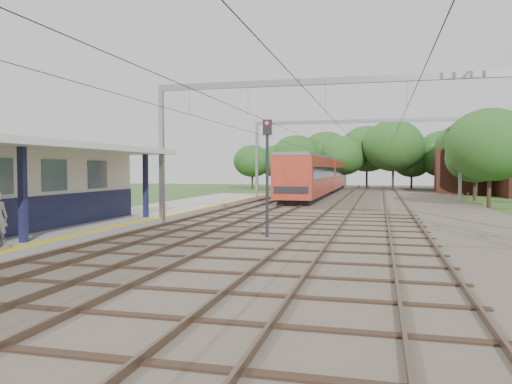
# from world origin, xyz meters

# --- Properties ---
(ground) EXTENTS (160.00, 160.00, 0.00)m
(ground) POSITION_xyz_m (0.00, 0.00, 0.00)
(ground) COLOR #2D4C1E
(ground) RESTS_ON ground
(ballast_bed) EXTENTS (18.00, 90.00, 0.10)m
(ballast_bed) POSITION_xyz_m (4.00, 30.00, 0.05)
(ballast_bed) COLOR #473D33
(ballast_bed) RESTS_ON ground
(platform) EXTENTS (5.00, 52.00, 0.35)m
(platform) POSITION_xyz_m (-7.50, 14.00, 0.17)
(platform) COLOR gray
(platform) RESTS_ON ground
(yellow_stripe) EXTENTS (0.45, 52.00, 0.01)m
(yellow_stripe) POSITION_xyz_m (-5.25, 14.00, 0.35)
(yellow_stripe) COLOR yellow
(yellow_stripe) RESTS_ON platform
(rail_tracks) EXTENTS (11.80, 88.00, 0.15)m
(rail_tracks) POSITION_xyz_m (1.50, 30.00, 0.18)
(rail_tracks) COLOR brown
(rail_tracks) RESTS_ON ballast_bed
(catenary_system) EXTENTS (17.22, 88.00, 7.00)m
(catenary_system) POSITION_xyz_m (3.39, 25.28, 5.51)
(catenary_system) COLOR gray
(catenary_system) RESTS_ON ground
(tree_band) EXTENTS (31.72, 30.88, 8.82)m
(tree_band) POSITION_xyz_m (3.84, 57.12, 4.92)
(tree_band) COLOR #382619
(tree_band) RESTS_ON ground
(house_far) EXTENTS (8.00, 6.12, 8.66)m
(house_far) POSITION_xyz_m (16.00, 52.00, 3.23)
(house_far) COLOR brown
(house_far) RESTS_ON ground
(train) EXTENTS (3.01, 37.50, 3.95)m
(train) POSITION_xyz_m (-0.50, 45.72, 2.20)
(train) COLOR black
(train) RESTS_ON ballast_bed
(signal_post) EXTENTS (0.33, 0.28, 4.74)m
(signal_post) POSITION_xyz_m (1.35, 11.00, 3.09)
(signal_post) COLOR black
(signal_post) RESTS_ON ground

